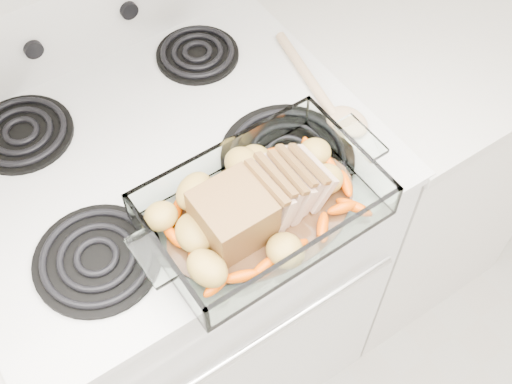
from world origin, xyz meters
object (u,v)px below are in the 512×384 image
counter_right (387,149)px  pork_roast (251,206)px  baking_dish (263,210)px  electric_range (178,264)px

counter_right → pork_roast: size_ratio=4.06×
counter_right → baking_dish: 0.81m
counter_right → baking_dish: size_ratio=2.46×
pork_roast → baking_dish: bearing=-14.2°
electric_range → pork_roast: electric_range is taller
counter_right → baking_dish: bearing=-157.5°
counter_right → pork_roast: 0.84m
electric_range → counter_right: bearing=-0.1°
pork_roast → counter_right: bearing=7.5°
baking_dish → pork_roast: 0.04m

